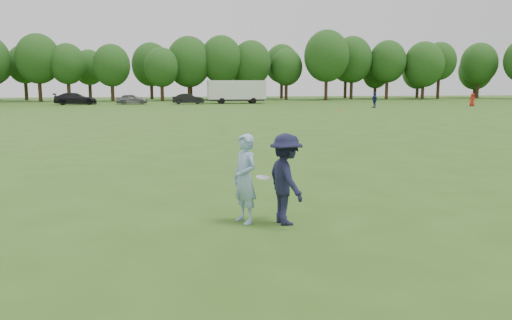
# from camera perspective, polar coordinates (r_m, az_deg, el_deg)

# --- Properties ---
(ground) EXTENTS (200.00, 200.00, 0.00)m
(ground) POSITION_cam_1_polar(r_m,az_deg,el_deg) (9.72, -1.98, -7.44)
(ground) COLOR #325417
(ground) RESTS_ON ground
(thrower) EXTENTS (0.64, 0.75, 1.75)m
(thrower) POSITION_cam_1_polar(r_m,az_deg,el_deg) (9.71, -1.28, -2.15)
(thrower) COLOR #8BADD7
(thrower) RESTS_ON ground
(defender) EXTENTS (0.86, 1.24, 1.77)m
(defender) POSITION_cam_1_polar(r_m,az_deg,el_deg) (9.62, 3.45, -2.20)
(defender) COLOR #171934
(defender) RESTS_ON ground
(player_far_b) EXTENTS (0.61, 1.09, 1.76)m
(player_far_b) POSITION_cam_1_polar(r_m,az_deg,el_deg) (59.23, 13.37, 6.68)
(player_far_b) COLOR navy
(player_far_b) RESTS_ON ground
(player_far_c) EXTENTS (0.90, 0.93, 1.61)m
(player_far_c) POSITION_cam_1_polar(r_m,az_deg,el_deg) (66.66, 23.49, 6.34)
(player_far_c) COLOR red
(player_far_c) RESTS_ON ground
(car_d) EXTENTS (5.66, 2.93, 1.57)m
(car_d) POSITION_cam_1_polar(r_m,az_deg,el_deg) (69.99, -19.95, 6.60)
(car_d) COLOR black
(car_d) RESTS_ON ground
(car_e) EXTENTS (4.12, 1.71, 1.40)m
(car_e) POSITION_cam_1_polar(r_m,az_deg,el_deg) (69.06, -14.01, 6.76)
(car_e) COLOR slate
(car_e) RESTS_ON ground
(car_f) EXTENTS (4.36, 1.73, 1.41)m
(car_f) POSITION_cam_1_polar(r_m,az_deg,el_deg) (68.60, -7.74, 6.94)
(car_f) COLOR black
(car_f) RESTS_ON ground
(field_cone) EXTENTS (0.28, 0.28, 0.30)m
(field_cone) POSITION_cam_1_polar(r_m,az_deg,el_deg) (51.66, 9.61, 5.73)
(field_cone) COLOR #FD540D
(field_cone) RESTS_ON ground
(disc_in_play) EXTENTS (0.31, 0.31, 0.07)m
(disc_in_play) POSITION_cam_1_polar(r_m,az_deg,el_deg) (9.50, 0.83, -2.01)
(disc_in_play) COLOR white
(disc_in_play) RESTS_ON ground
(cargo_trailer) EXTENTS (9.00, 2.75, 3.20)m
(cargo_trailer) POSITION_cam_1_polar(r_m,az_deg,el_deg) (70.41, -2.25, 7.92)
(cargo_trailer) COLOR white
(cargo_trailer) RESTS_ON ground
(treeline) EXTENTS (130.35, 18.39, 11.74)m
(treeline) POSITION_cam_1_polar(r_m,az_deg,el_deg) (86.31, -7.77, 10.97)
(treeline) COLOR #332114
(treeline) RESTS_ON ground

